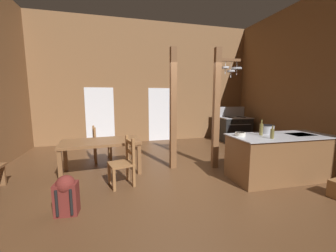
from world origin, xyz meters
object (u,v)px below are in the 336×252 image
at_px(bottle_tall_on_counter, 261,129).
at_px(dining_table, 101,145).
at_px(backpack, 66,194).
at_px(stockpot_on_counter, 267,129).
at_px(ladderback_chair_near_window, 124,163).
at_px(bottle_short_on_counter, 272,133).
at_px(stove_range, 235,129).
at_px(kitchen_island, 280,157).
at_px(ladderback_chair_by_post, 100,145).
at_px(mixing_bowl_on_counter, 240,134).

bearing_deg(bottle_tall_on_counter, dining_table, 159.55).
height_order(backpack, stockpot_on_counter, stockpot_on_counter).
xyz_separation_m(ladderback_chair_near_window, backpack, (-0.87, -0.83, -0.14)).
xyz_separation_m(dining_table, backpack, (-0.41, -1.65, -0.34)).
bearing_deg(ladderback_chair_near_window, backpack, -136.16).
bearing_deg(bottle_tall_on_counter, bottle_short_on_counter, -94.47).
distance_m(stove_range, bottle_tall_on_counter, 3.84).
bearing_deg(ladderback_chair_near_window, bottle_short_on_counter, -14.85).
distance_m(stove_range, stockpot_on_counter, 3.58).
height_order(ladderback_chair_near_window, stockpot_on_counter, stockpot_on_counter).
bearing_deg(kitchen_island, bottle_tall_on_counter, 166.33).
relative_size(backpack, stockpot_on_counter, 1.64).
relative_size(ladderback_chair_by_post, stockpot_on_counter, 2.62).
bearing_deg(mixing_bowl_on_counter, kitchen_island, -10.47).
distance_m(stockpot_on_counter, bottle_tall_on_counter, 0.32).
height_order(stove_range, bottle_short_on_counter, stove_range).
relative_size(ladderback_chair_by_post, backpack, 1.59).
bearing_deg(bottle_tall_on_counter, stove_range, 64.95).
xyz_separation_m(stove_range, stockpot_on_counter, (-1.33, -3.28, 0.54)).
bearing_deg(backpack, kitchen_island, 4.70).
bearing_deg(backpack, mixing_bowl_on_counter, 8.83).
height_order(stove_range, backpack, stove_range).
bearing_deg(backpack, dining_table, 76.08).
relative_size(kitchen_island, bottle_tall_on_counter, 6.64).
xyz_separation_m(ladderback_chair_by_post, bottle_short_on_counter, (3.30, -2.44, 0.58)).
bearing_deg(dining_table, kitchen_island, -19.68).
relative_size(bottle_tall_on_counter, bottle_short_on_counter, 1.30).
bearing_deg(kitchen_island, ladderback_chair_by_post, 149.62).
bearing_deg(bottle_tall_on_counter, ladderback_chair_by_post, 147.77).
bearing_deg(stove_range, ladderback_chair_by_post, -164.77).
relative_size(stockpot_on_counter, mixing_bowl_on_counter, 1.76).
height_order(mixing_bowl_on_counter, bottle_short_on_counter, bottle_short_on_counter).
xyz_separation_m(kitchen_island, bottle_short_on_counter, (-0.46, -0.24, 0.57)).
distance_m(ladderback_chair_by_post, bottle_tall_on_counter, 3.98).
xyz_separation_m(kitchen_island, mixing_bowl_on_counter, (-0.88, 0.16, 0.50)).
xyz_separation_m(ladderback_chair_near_window, stockpot_on_counter, (3.07, -0.24, 0.57)).
relative_size(ladderback_chair_near_window, backpack, 1.59).
relative_size(ladderback_chair_by_post, mixing_bowl_on_counter, 4.59).
bearing_deg(kitchen_island, bottle_short_on_counter, -152.75).
bearing_deg(dining_table, stockpot_on_counter, -16.62).
bearing_deg(stove_range, bottle_tall_on_counter, -115.05).
bearing_deg(dining_table, ladderback_chair_by_post, 94.78).
bearing_deg(stockpot_on_counter, bottle_short_on_counter, -121.57).
bearing_deg(stove_range, backpack, -143.63).
height_order(backpack, bottle_short_on_counter, bottle_short_on_counter).
distance_m(backpack, mixing_bowl_on_counter, 3.31).
height_order(ladderback_chair_by_post, bottle_tall_on_counter, bottle_tall_on_counter).
bearing_deg(mixing_bowl_on_counter, bottle_tall_on_counter, -7.35).
xyz_separation_m(ladderback_chair_near_window, ladderback_chair_by_post, (-0.53, 1.70, 0.00)).
bearing_deg(bottle_tall_on_counter, stockpot_on_counter, 29.50).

